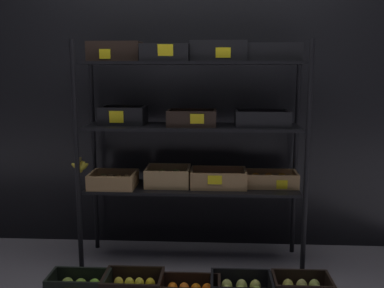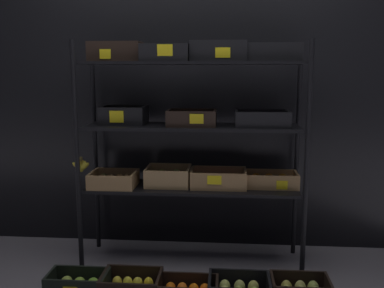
{
  "view_description": "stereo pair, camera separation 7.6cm",
  "coord_description": "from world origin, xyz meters",
  "views": [
    {
      "loc": [
        0.16,
        -2.94,
        1.35
      ],
      "look_at": [
        0.0,
        0.0,
        0.85
      ],
      "focal_mm": 40.96,
      "sensor_mm": 36.0,
      "label": 1
    },
    {
      "loc": [
        0.24,
        -2.94,
        1.35
      ],
      "look_at": [
        0.0,
        0.0,
        0.85
      ],
      "focal_mm": 40.96,
      "sensor_mm": 36.0,
      "label": 2
    }
  ],
  "objects": [
    {
      "name": "storefront_wall",
      "position": [
        0.0,
        0.4,
        1.36
      ],
      "size": [
        3.88,
        0.12,
        2.73
      ],
      "primitive_type": "cube",
      "color": "black",
      "rests_on": "ground_plane"
    },
    {
      "name": "ground_plane",
      "position": [
        0.0,
        0.0,
        0.0
      ],
      "size": [
        10.0,
        10.0,
        0.0
      ],
      "primitive_type": "plane",
      "color": "slate"
    },
    {
      "name": "display_rack",
      "position": [
        0.0,
        0.01,
        0.98
      ],
      "size": [
        1.61,
        0.43,
        1.54
      ],
      "color": "black",
      "rests_on": "ground_plane"
    },
    {
      "name": "crate_ground_apple_green",
      "position": [
        -0.66,
        -0.5,
        0.05
      ],
      "size": [
        0.37,
        0.21,
        0.12
      ],
      "color": "black",
      "rests_on": "ground_plane"
    },
    {
      "name": "crate_ground_lemon",
      "position": [
        -0.33,
        -0.5,
        0.05
      ],
      "size": [
        0.36,
        0.26,
        0.13
      ],
      "color": "black",
      "rests_on": "ground_plane"
    }
  ]
}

